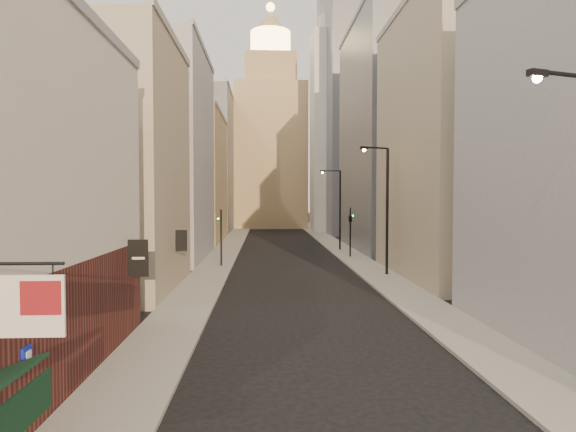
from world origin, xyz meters
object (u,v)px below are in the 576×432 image
object	(u,v)px
streetlamp_mid	(385,203)
traffic_light_left	(221,227)
streetlamp_far	(338,205)
white_tower	(335,125)
traffic_light_right	(350,220)
clock_tower	(271,140)

from	to	relation	value
streetlamp_mid	traffic_light_left	world-z (taller)	streetlamp_mid
streetlamp_mid	traffic_light_left	bearing A→B (deg)	133.82
streetlamp_far	traffic_light_left	bearing A→B (deg)	-133.08
white_tower	streetlamp_far	size ratio (longest dim) A/B	4.58
traffic_light_left	white_tower	bearing A→B (deg)	-118.97
traffic_light_left	traffic_light_right	xyz separation A→B (m)	(12.23, 5.77, 0.25)
clock_tower	traffic_light_right	world-z (taller)	clock_tower
streetlamp_mid	traffic_light_right	xyz separation A→B (m)	(-0.63, 11.09, -1.84)
white_tower	streetlamp_far	xyz separation A→B (m)	(-3.97, -29.86, -13.43)
streetlamp_far	streetlamp_mid	bearing A→B (deg)	-85.87
clock_tower	streetlamp_mid	xyz separation A→B (m)	(7.90, -61.43, -12.03)
traffic_light_right	white_tower	bearing A→B (deg)	-117.88
clock_tower	traffic_light_left	size ratio (longest dim) A/B	8.98
streetlamp_mid	traffic_light_left	size ratio (longest dim) A/B	1.96
white_tower	streetlamp_far	world-z (taller)	white_tower
clock_tower	white_tower	distance (m)	17.83
streetlamp_mid	streetlamp_far	xyz separation A→B (m)	(-0.87, 17.57, -0.43)
clock_tower	streetlamp_far	xyz separation A→B (m)	(7.03, -43.86, -12.46)
streetlamp_far	traffic_light_right	distance (m)	6.64
traffic_light_left	streetlamp_far	bearing A→B (deg)	-142.59
streetlamp_mid	traffic_light_right	bearing A→B (deg)	69.53
traffic_light_left	streetlamp_mid	bearing A→B (deg)	149.31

